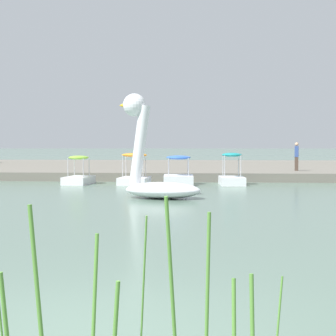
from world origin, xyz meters
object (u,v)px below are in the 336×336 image
Objects in this scene: pedal_boat_orange at (134,176)px; person_on_path at (297,156)px; pedal_boat_lime at (79,176)px; pedal_boat_teal at (232,176)px; swan_boat at (154,169)px; pedal_boat_blue at (178,176)px.

person_on_path is (8.79, 5.26, 0.90)m from pedal_boat_orange.
pedal_boat_teal is at bearing 0.54° from pedal_boat_lime.
pedal_boat_lime is at bearing -179.46° from pedal_boat_teal.
swan_boat is 2.36× the size of person_on_path.
pedal_boat_teal is (3.11, 7.24, -0.64)m from swan_boat.
person_on_path is (11.64, 5.20, 0.91)m from pedal_boat_lime.
person_on_path is at bearing 38.41° from pedal_boat_blue.
pedal_boat_blue reaches higher than pedal_boat_lime.
swan_boat is at bearing -57.26° from pedal_boat_lime.
pedal_boat_teal is 2.65m from pedal_boat_blue.
person_on_path is at bearing 24.08° from pedal_boat_lime.
swan_boat is at bearing -119.64° from person_on_path.
pedal_boat_orange is 10.28m from person_on_path.
pedal_boat_orange is (-2.21, -0.04, -0.01)m from pedal_boat_blue.
pedal_boat_orange is 2.85m from pedal_boat_lime.
pedal_boat_lime is (-2.85, 0.05, -0.01)m from pedal_boat_orange.
swan_boat reaches higher than pedal_boat_blue.
pedal_boat_blue is (-2.65, -0.09, -0.00)m from pedal_boat_teal.
pedal_boat_blue is 5.06m from pedal_boat_lime.
swan_boat is at bearing -93.67° from pedal_boat_blue.
swan_boat is at bearing -76.13° from pedal_boat_orange.
pedal_boat_blue is 1.13× the size of pedal_boat_orange.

